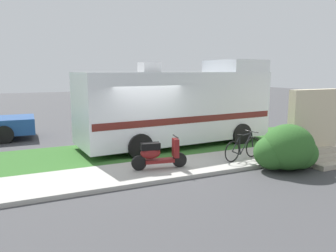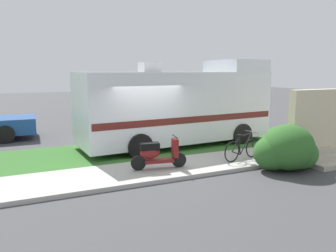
# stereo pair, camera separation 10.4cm
# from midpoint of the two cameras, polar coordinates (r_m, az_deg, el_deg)

# --- Properties ---
(ground_plane) EXTENTS (80.00, 80.00, 0.00)m
(ground_plane) POSITION_cam_midpoint_polar(r_m,az_deg,el_deg) (11.13, -2.79, -6.07)
(ground_plane) COLOR #424244
(sidewalk) EXTENTS (24.00, 2.00, 0.12)m
(sidewalk) POSITION_cam_midpoint_polar(r_m,az_deg,el_deg) (10.06, -0.19, -7.41)
(sidewalk) COLOR #ADAAA3
(sidewalk) RESTS_ON ground
(grass_strip) EXTENTS (24.00, 3.40, 0.08)m
(grass_strip) POSITION_cam_midpoint_polar(r_m,az_deg,el_deg) (12.48, -5.38, -4.19)
(grass_strip) COLOR #336628
(grass_strip) RESTS_ON ground
(motorhome_rv) EXTENTS (7.82, 3.01, 3.45)m
(motorhome_rv) POSITION_cam_midpoint_polar(r_m,az_deg,el_deg) (13.12, 1.57, 3.61)
(motorhome_rv) COLOR silver
(motorhome_rv) RESTS_ON ground
(scooter) EXTENTS (1.68, 0.57, 0.97)m
(scooter) POSITION_cam_midpoint_polar(r_m,az_deg,el_deg) (9.72, -2.17, -4.85)
(scooter) COLOR black
(scooter) RESTS_ON ground
(bicycle) EXTENTS (1.68, 0.57, 0.90)m
(bicycle) POSITION_cam_midpoint_polar(r_m,az_deg,el_deg) (11.01, 12.60, -3.75)
(bicycle) COLOR black
(bicycle) RESTS_ON ground
(porch_steps) EXTENTS (2.00, 1.26, 2.40)m
(porch_steps) POSITION_cam_midpoint_polar(r_m,az_deg,el_deg) (11.90, 24.01, -1.10)
(porch_steps) COLOR #B2A893
(porch_steps) RESTS_ON ground
(bush_by_porch) EXTENTS (1.95, 1.47, 1.38)m
(bush_by_porch) POSITION_cam_midpoint_polar(r_m,az_deg,el_deg) (10.53, 19.64, -3.86)
(bush_by_porch) COLOR #2D6026
(bush_by_porch) RESTS_ON ground
(bottle_green) EXTENTS (0.08, 0.08, 0.28)m
(bottle_green) POSITION_cam_midpoint_polar(r_m,az_deg,el_deg) (12.18, 18.48, -4.03)
(bottle_green) COLOR #19722D
(bottle_green) RESTS_ON ground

